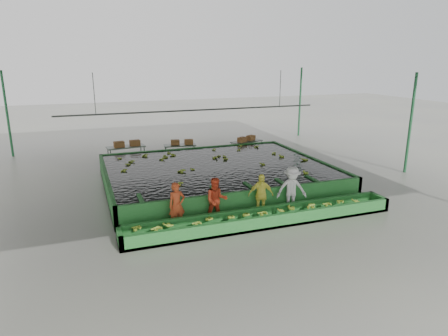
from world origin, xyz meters
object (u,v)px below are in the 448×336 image
object	(u,v)px
flotation_tank	(217,174)
box_stack_right	(246,141)
worker_c	(261,195)
packing_table_mid	(180,152)
worker_a	(177,205)
worker_b	(216,200)
packing_table_left	(126,154)
packing_table_right	(247,148)
sorting_trough	(264,218)
worker_d	(292,189)
box_stack_left	(127,146)
box_stack_mid	(182,144)

from	to	relation	value
flotation_tank	box_stack_right	size ratio (longest dim) A/B	7.75
worker_c	packing_table_mid	xyz separation A→B (m)	(-0.69, 9.50, -0.39)
worker_a	worker_b	distance (m)	1.43
packing_table_left	packing_table_right	distance (m)	7.02
worker_b	packing_table_left	size ratio (longest dim) A/B	0.79
packing_table_left	flotation_tank	bearing A→B (deg)	-56.86
flotation_tank	box_stack_right	distance (m)	5.81
packing_table_mid	packing_table_right	xyz separation A→B (m)	(3.95, -0.56, 0.03)
sorting_trough	worker_b	world-z (taller)	worker_b
worker_d	packing_table_left	xyz separation A→B (m)	(-5.01, 9.65, -0.41)
worker_c	worker_d	world-z (taller)	worker_d
packing_table_left	worker_c	bearing A→B (deg)	-68.88
box_stack_right	sorting_trough	bearing A→B (deg)	-109.63
sorting_trough	box_stack_right	bearing A→B (deg)	70.37
packing_table_mid	box_stack_right	xyz separation A→B (m)	(3.93, -0.56, 0.47)
packing_table_left	packing_table_right	xyz separation A→B (m)	(6.98, -0.70, -0.02)
worker_c	packing_table_left	bearing A→B (deg)	125.03
box_stack_left	box_stack_mid	distance (m)	3.11
sorting_trough	box_stack_mid	bearing A→B (deg)	91.77
packing_table_mid	packing_table_right	size ratio (longest dim) A/B	0.93
flotation_tank	packing_table_right	xyz separation A→B (m)	(3.49, 4.64, -0.01)
box_stack_left	worker_a	bearing A→B (deg)	-86.94
packing_table_mid	packing_table_right	distance (m)	3.99
worker_c	packing_table_left	distance (m)	10.35
flotation_tank	packing_table_right	world-z (taller)	flotation_tank
flotation_tank	worker_b	size ratio (longest dim) A/B	6.13
packing_table_left	box_stack_right	xyz separation A→B (m)	(6.96, -0.71, 0.42)
box_stack_right	flotation_tank	bearing A→B (deg)	-126.83
flotation_tank	sorting_trough	size ratio (longest dim) A/B	1.00
worker_d	worker_a	bearing A→B (deg)	-164.40
sorting_trough	packing_table_mid	world-z (taller)	packing_table_mid
worker_d	box_stack_mid	xyz separation A→B (m)	(-1.84, 9.55, -0.05)
packing_table_mid	flotation_tank	bearing A→B (deg)	-84.95
worker_b	box_stack_right	size ratio (longest dim) A/B	1.26
sorting_trough	box_stack_mid	xyz separation A→B (m)	(-0.32, 10.35, 0.58)
worker_d	packing_table_left	bearing A→B (deg)	133.04
packing_table_mid	box_stack_left	distance (m)	3.01
box_stack_right	packing_table_right	bearing A→B (deg)	14.51
worker_b	packing_table_left	distance (m)	9.86
sorting_trough	worker_b	distance (m)	1.78
worker_b	worker_a	bearing A→B (deg)	-170.08
sorting_trough	box_stack_right	distance (m)	10.36
worker_b	packing_table_right	size ratio (longest dim) A/B	0.84
flotation_tank	sorting_trough	distance (m)	5.10
packing_table_mid	box_stack_left	xyz separation A→B (m)	(-2.96, 0.10, 0.52)
worker_c	box_stack_left	world-z (taller)	worker_c
flotation_tank	worker_b	bearing A→B (deg)	-109.04
sorting_trough	worker_d	xyz separation A→B (m)	(1.52, 0.80, 0.63)
worker_d	box_stack_mid	size ratio (longest dim) A/B	1.38
box_stack_left	box_stack_right	xyz separation A→B (m)	(6.90, -0.66, -0.05)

